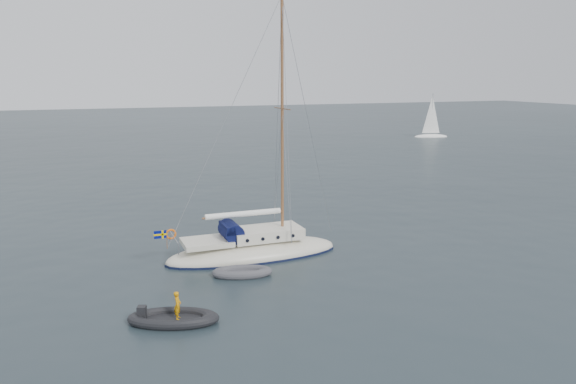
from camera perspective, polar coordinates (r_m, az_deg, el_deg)
name	(u,v)px	position (r m, az deg, el deg)	size (l,w,h in m)	color
ground	(291,256)	(30.64, 0.28, -6.47)	(300.00, 300.00, 0.00)	black
sailboat	(253,237)	(30.23, -3.56, -4.62)	(9.97, 2.99, 14.20)	beige
dinghy	(242,272)	(27.69, -4.68, -8.12)	(2.95, 1.33, 0.42)	#4B4B50
rib	(173,318)	(23.11, -11.62, -12.41)	(3.64, 1.65, 1.33)	black
distant_yacht_b	(432,118)	(92.07, 14.38, 7.33)	(5.46, 2.91, 7.24)	white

